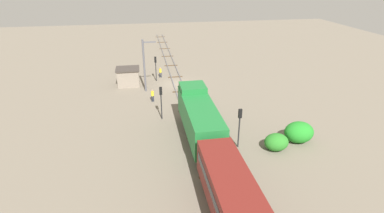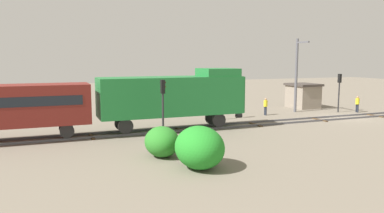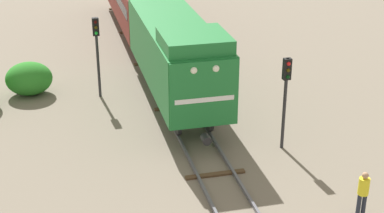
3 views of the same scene
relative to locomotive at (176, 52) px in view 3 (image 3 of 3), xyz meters
name	(u,v)px [view 3 (image 3 of 3)]	position (x,y,z in m)	size (l,w,h in m)	color
locomotive	(176,52)	(0.00, 0.00, 0.00)	(2.90, 11.60, 4.60)	#1E7233
traffic_signal_mid	(286,87)	(3.40, -5.51, 0.04)	(0.32, 0.34, 4.03)	#262628
traffic_signal_far	(97,43)	(-3.60, 2.01, 0.12)	(0.32, 0.34, 4.16)	#262628
worker_by_signal	(363,190)	(4.20, -10.87, -1.78)	(0.38, 0.38, 1.70)	#262B38
bush_mid	(29,79)	(-7.10, 3.16, -1.91)	(2.38, 1.95, 1.73)	#2A7C26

